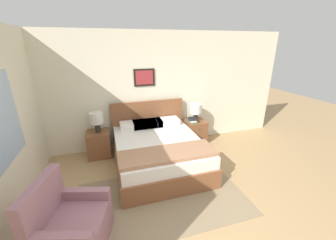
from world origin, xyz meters
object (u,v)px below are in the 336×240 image
armchair (70,227)px  table_lamp_by_door (196,109)px  bed (158,151)px  nightstand_near_window (99,144)px  table_lamp_near_window (96,119)px  nightstand_by_door (195,132)px

armchair → table_lamp_by_door: size_ratio=2.15×
bed → armchair: bearing=-134.9°
nightstand_near_window → table_lamp_near_window: bearing=20.8°
nightstand_near_window → nightstand_by_door: same height
armchair → nightstand_by_door: armchair is taller
nightstand_near_window → table_lamp_near_window: size_ratio=1.29×
table_lamp_near_window → table_lamp_by_door: (2.24, 0.00, 0.00)m
nightstand_by_door → bed: bearing=-147.0°
nightstand_by_door → nightstand_near_window: bearing=180.0°
bed → table_lamp_near_window: bearing=146.4°
nightstand_near_window → table_lamp_by_door: 2.33m
table_lamp_near_window → table_lamp_by_door: 2.24m
nightstand_by_door → armchair: bearing=-139.7°
bed → nightstand_near_window: 1.35m
bed → table_lamp_by_door: 1.45m
armchair → nightstand_near_window: bearing=-171.9°
armchair → nightstand_near_window: armchair is taller
nightstand_near_window → table_lamp_by_door: bearing=0.1°
nightstand_by_door → table_lamp_by_door: table_lamp_by_door is taller
bed → nightstand_near_window: bed is taller
table_lamp_by_door → table_lamp_near_window: bearing=180.0°
armchair → nightstand_by_door: size_ratio=1.67×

